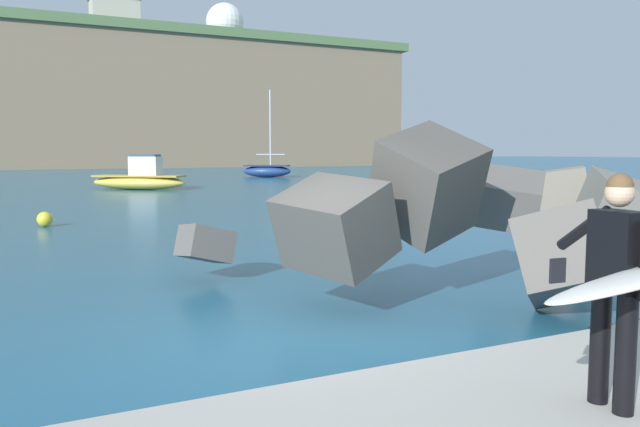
% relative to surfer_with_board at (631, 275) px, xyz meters
% --- Properties ---
extents(ground_plane, '(400.00, 400.00, 0.00)m').
position_rel_surfer_with_board_xyz_m(ground_plane, '(-1.08, 3.47, -1.28)').
color(ground_plane, '#235B7A').
extents(breakwater_jetty, '(30.13, 6.66, 2.63)m').
position_rel_surfer_with_board_xyz_m(breakwater_jetty, '(1.39, 4.95, -0.20)').
color(breakwater_jetty, '#605B56').
rests_on(breakwater_jetty, ground).
extents(surfer_with_board, '(2.11, 1.23, 1.78)m').
position_rel_surfer_with_board_xyz_m(surfer_with_board, '(0.00, 0.00, 0.00)').
color(surfer_with_board, black).
rests_on(surfer_with_board, walkway_path).
extents(boat_near_centre, '(4.36, 3.68, 7.24)m').
position_rel_surfer_with_board_xyz_m(boat_near_centre, '(15.63, 46.27, -0.70)').
color(boat_near_centre, navy).
rests_on(boat_near_centre, ground).
extents(boat_near_right, '(5.34, 4.57, 2.00)m').
position_rel_surfer_with_board_xyz_m(boat_near_right, '(2.81, 33.45, -0.66)').
color(boat_near_right, '#EAC64C').
rests_on(boat_near_right, ground).
extents(mooring_buoy_inner, '(0.44, 0.44, 0.44)m').
position_rel_surfer_with_board_xyz_m(mooring_buoy_inner, '(-3.07, 16.70, -1.06)').
color(mooring_buoy_inner, yellow).
rests_on(mooring_buoy_inner, ground).
extents(mooring_buoy_middle, '(0.44, 0.44, 0.44)m').
position_rel_surfer_with_board_xyz_m(mooring_buoy_middle, '(2.40, 34.76, -1.06)').
color(mooring_buoy_middle, silver).
rests_on(mooring_buoy_middle, ground).
extents(headland_bluff, '(94.15, 43.93, 18.41)m').
position_rel_surfer_with_board_xyz_m(headland_bluff, '(4.44, 100.03, 7.95)').
color(headland_bluff, '#847056').
rests_on(headland_bluff, ground).
extents(radar_dome, '(6.71, 6.71, 10.08)m').
position_rel_surfer_with_board_xyz_m(radar_dome, '(32.37, 107.90, 22.76)').
color(radar_dome, silver).
rests_on(radar_dome, headland_bluff).
extents(station_building_west, '(6.70, 4.52, 5.12)m').
position_rel_surfer_with_board_xyz_m(station_building_west, '(10.81, 91.53, 19.71)').
color(station_building_west, '#B2ADA3').
rests_on(station_building_west, headland_bluff).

